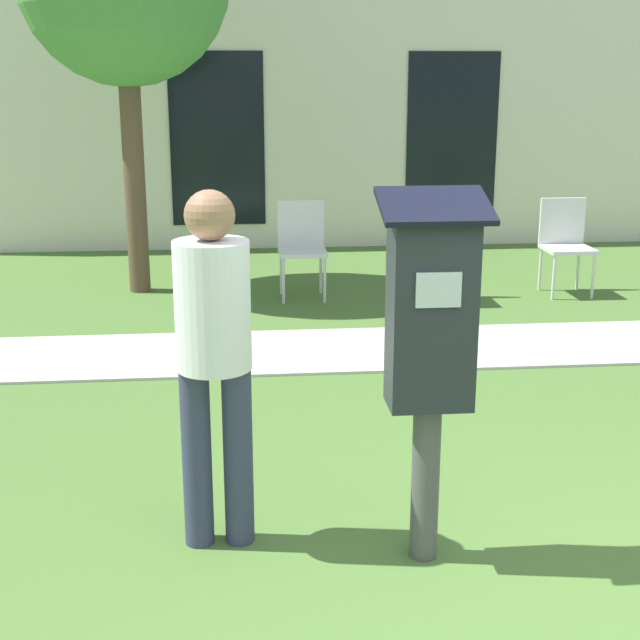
{
  "coord_description": "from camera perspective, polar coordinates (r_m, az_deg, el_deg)",
  "views": [
    {
      "loc": [
        -1.21,
        -2.73,
        2.02
      ],
      "look_at": [
        -0.87,
        0.8,
        1.05
      ],
      "focal_mm": 50.0,
      "sensor_mm": 36.0,
      "label": 1
    }
  ],
  "objects": [
    {
      "name": "parking_meter",
      "position": [
        3.65,
        7.08,
        -0.75
      ],
      "size": [
        0.44,
        0.31,
        1.59
      ],
      "color": "#4C4C4C",
      "rests_on": "ground"
    },
    {
      "name": "sidewalk",
      "position": [
        6.84,
        4.98,
        -1.81
      ],
      "size": [
        12.0,
        1.1,
        0.02
      ],
      "color": "#B7B2A8",
      "rests_on": "ground"
    },
    {
      "name": "outdoor_chair_left",
      "position": [
        8.37,
        -1.18,
        5.08
      ],
      "size": [
        0.44,
        0.44,
        0.9
      ],
      "rotation": [
        0.0,
        0.0,
        0.27
      ],
      "color": "silver",
      "rests_on": "ground"
    },
    {
      "name": "outdoor_chair_middle",
      "position": [
        8.29,
        7.68,
        4.85
      ],
      "size": [
        0.44,
        0.44,
        0.9
      ],
      "rotation": [
        0.0,
        0.0,
        0.37
      ],
      "color": "silver",
      "rests_on": "ground"
    },
    {
      "name": "person_standing",
      "position": [
        3.79,
        -6.81,
        -1.51
      ],
      "size": [
        0.32,
        0.32,
        1.58
      ],
      "rotation": [
        0.0,
        0.0,
        -0.13
      ],
      "color": "#333851",
      "rests_on": "ground"
    },
    {
      "name": "outdoor_chair_right",
      "position": [
        8.83,
        15.41,
        5.08
      ],
      "size": [
        0.44,
        0.44,
        0.9
      ],
      "rotation": [
        0.0,
        0.0,
        0.27
      ],
      "color": "silver",
      "rests_on": "ground"
    },
    {
      "name": "building_facade",
      "position": [
        10.88,
        0.96,
        13.12
      ],
      "size": [
        10.0,
        0.26,
        3.2
      ],
      "color": "beige",
      "rests_on": "ground"
    }
  ]
}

